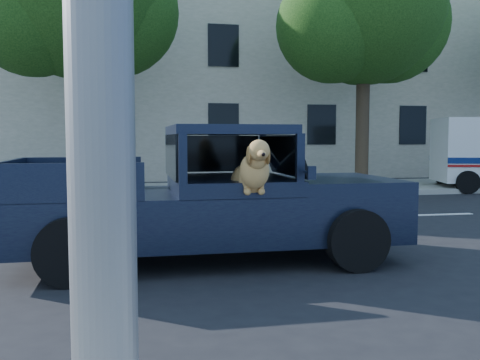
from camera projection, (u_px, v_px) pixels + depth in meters
The scene contains 6 objects.
ground at pixel (315, 257), 7.46m from camera, with size 120.00×120.00×0.00m, color black.
far_sidewalk at pixel (215, 190), 16.44m from camera, with size 60.00×4.00×0.15m, color gray.
lane_stripes at pixel (352, 217), 11.18m from camera, with size 21.60×0.14×0.01m, color silver, non-canonical shape.
street_tree_mid at pixel (365, 14), 17.41m from camera, with size 6.00×5.20×8.60m.
building_main at pixel (256, 74), 23.82m from camera, with size 26.00×6.00×9.00m, color beige.
pickup_truck at pixel (203, 215), 7.23m from camera, with size 5.11×2.61×1.83m.
Camera 1 is at (-2.49, -7.00, 1.66)m, focal length 40.00 mm.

